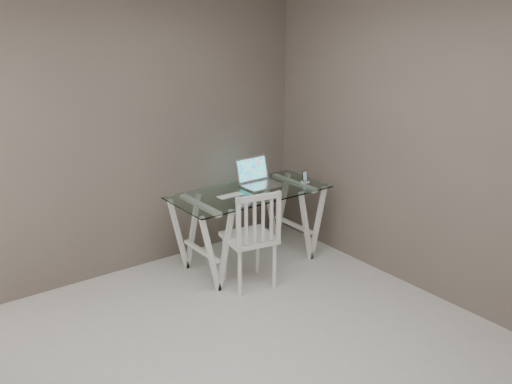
% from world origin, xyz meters
% --- Properties ---
extents(room, '(4.50, 4.52, 2.71)m').
position_xyz_m(room, '(-0.06, 0.02, 1.72)').
color(room, beige).
rests_on(room, ground).
extents(desk, '(1.50, 0.70, 0.75)m').
position_xyz_m(desk, '(1.08, 1.63, 0.38)').
color(desk, silver).
rests_on(desk, ground).
extents(chair, '(0.49, 0.49, 0.92)m').
position_xyz_m(chair, '(0.82, 1.23, 0.51)').
color(chair, silver).
rests_on(chair, ground).
extents(laptop, '(0.37, 0.32, 0.26)m').
position_xyz_m(laptop, '(1.27, 1.76, 0.81)').
color(laptop, silver).
rests_on(laptop, desk).
extents(keyboard, '(0.26, 0.11, 0.01)m').
position_xyz_m(keyboard, '(0.85, 1.63, 0.75)').
color(keyboard, silver).
rests_on(keyboard, desk).
extents(mouse, '(0.12, 0.07, 0.04)m').
position_xyz_m(mouse, '(0.98, 1.41, 0.76)').
color(mouse, white).
rests_on(mouse, desk).
extents(phone_dock, '(0.06, 0.06, 0.12)m').
position_xyz_m(phone_dock, '(1.68, 1.53, 0.78)').
color(phone_dock, white).
rests_on(phone_dock, desk).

